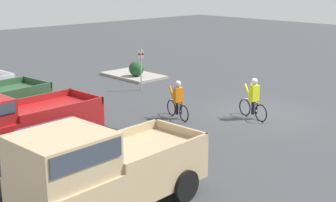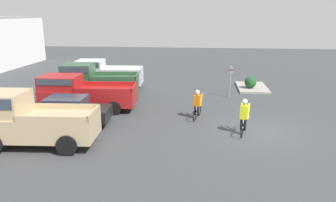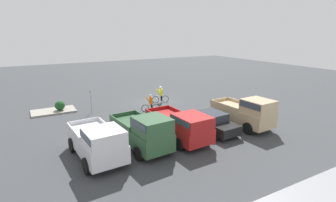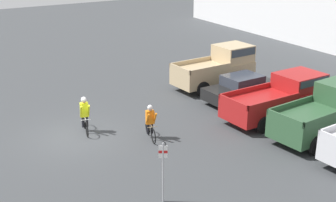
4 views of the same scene
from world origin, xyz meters
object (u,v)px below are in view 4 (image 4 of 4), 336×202
object	(u,v)px
sedan_0	(242,88)
pickup_truck_2	(328,111)
cyclist_1	(85,114)
fire_lane_sign	(163,167)
pickup_truck_1	(282,96)
cyclist_0	(150,122)
pickup_truck_0	(220,66)

from	to	relation	value
sedan_0	pickup_truck_2	size ratio (longest dim) A/B	0.87
cyclist_1	pickup_truck_2	bearing A→B (deg)	57.28
pickup_truck_2	fire_lane_sign	bearing A→B (deg)	-83.37
pickup_truck_2	cyclist_1	bearing A→B (deg)	-122.72
cyclist_1	pickup_truck_1	bearing A→B (deg)	70.87
pickup_truck_2	cyclist_0	distance (m)	8.00
pickup_truck_0	pickup_truck_2	size ratio (longest dim) A/B	0.99
pickup_truck_0	fire_lane_sign	bearing A→B (deg)	-44.78
pickup_truck_0	pickup_truck_2	world-z (taller)	pickup_truck_0
fire_lane_sign	cyclist_0	bearing A→B (deg)	156.12
pickup_truck_0	cyclist_0	world-z (taller)	pickup_truck_0
fire_lane_sign	pickup_truck_1	bearing A→B (deg)	112.96
cyclist_0	cyclist_1	xyz separation A→B (m)	(-2.18, -2.25, 0.06)
sedan_0	pickup_truck_1	distance (m)	2.81
pickup_truck_0	cyclist_1	xyz separation A→B (m)	(2.42, -9.49, -0.35)
cyclist_0	cyclist_1	bearing A→B (deg)	-134.11
pickup_truck_1	pickup_truck_2	size ratio (longest dim) A/B	1.10
pickup_truck_0	pickup_truck_1	xyz separation A→B (m)	(5.60, -0.29, -0.15)
pickup_truck_0	pickup_truck_1	distance (m)	5.61
sedan_0	pickup_truck_2	distance (m)	5.59
sedan_0	cyclist_0	bearing A→B (deg)	-75.12
cyclist_0	cyclist_1	distance (m)	3.14
pickup_truck_2	cyclist_0	xyz separation A→B (m)	(-3.79, -7.04, -0.39)
sedan_0	cyclist_1	world-z (taller)	cyclist_1
pickup_truck_2	cyclist_1	size ratio (longest dim) A/B	2.96
sedan_0	cyclist_1	distance (m)	8.93
pickup_truck_2	cyclist_1	distance (m)	11.05
sedan_0	pickup_truck_1	size ratio (longest dim) A/B	0.79
pickup_truck_0	fire_lane_sign	world-z (taller)	pickup_truck_0
pickup_truck_2	fire_lane_sign	size ratio (longest dim) A/B	2.31
pickup_truck_2	fire_lane_sign	xyz separation A→B (m)	(1.07, -9.19, 0.16)
pickup_truck_1	cyclist_0	xyz separation A→B (m)	(-1.00, -6.94, -0.27)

